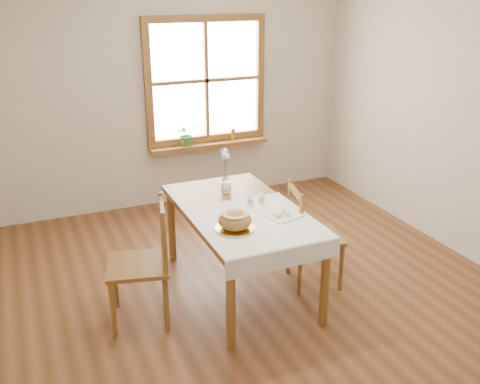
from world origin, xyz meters
The scene contains 18 objects.
ground centered at (0.00, 0.00, 0.00)m, with size 5.00×5.00×0.00m, color brown.
room_walls centered at (0.00, 0.00, 1.71)m, with size 4.60×5.10×2.65m.
window centered at (0.50, 2.47, 1.45)m, with size 1.46×0.08×1.46m.
window_sill centered at (0.50, 2.40, 0.69)m, with size 1.46×0.20×0.05m.
dining_table centered at (0.00, 0.30, 0.66)m, with size 0.90×1.60×0.75m.
table_linen centered at (0.00, 0.00, 0.76)m, with size 0.91×0.99×0.01m, color white.
chair_left centered at (-0.91, 0.18, 0.50)m, with size 0.46×0.48×0.99m, color brown, non-canonical shape.
chair_right centered at (0.65, 0.14, 0.46)m, with size 0.43×0.45×0.92m, color brown, non-canonical shape.
bread_plate centered at (-0.20, -0.07, 0.77)m, with size 0.30×0.30×0.02m, color silver.
bread_loaf centered at (-0.20, -0.07, 0.85)m, with size 0.26×0.26×0.14m, color #9C6937.
egg_napkin centered at (0.25, -0.01, 0.77)m, with size 0.25×0.21×0.01m, color white.
eggs centered at (0.25, -0.01, 0.79)m, with size 0.19×0.17×0.04m, color white, non-canonical shape.
salt_shaker centered at (0.10, 0.31, 0.81)m, with size 0.05×0.05×0.10m, color silver.
pepper_shaker centered at (0.20, 0.31, 0.81)m, with size 0.05×0.05×0.10m, color silver.
flower_vase centered at (0.03, 0.68, 0.80)m, with size 0.09×0.09×0.10m, color silver.
lavender_bouquet centered at (0.03, 0.68, 1.00)m, with size 0.16×0.16×0.30m, color #675292, non-canonical shape.
potted_plant centered at (0.22, 2.40, 0.82)m, with size 0.24×0.27×0.21m, color #3B6D2B.
amber_bottle centered at (0.81, 2.40, 0.79)m, with size 0.05×0.05×0.15m, color #A75D1E.
Camera 1 is at (-1.62, -3.46, 2.48)m, focal length 40.00 mm.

